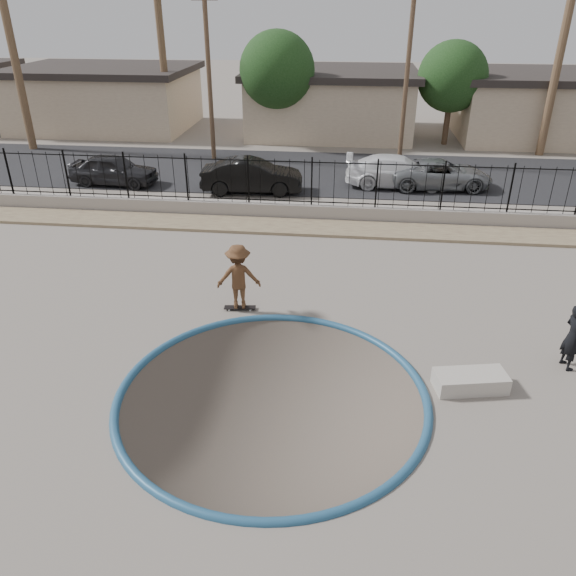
% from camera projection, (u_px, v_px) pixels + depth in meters
% --- Properties ---
extents(ground, '(120.00, 120.00, 2.20)m').
position_uv_depth(ground, '(313.00, 229.00, 24.50)').
color(ground, slate).
rests_on(ground, ground).
extents(bowl_pit, '(6.84, 6.84, 1.80)m').
position_uv_depth(bowl_pit, '(272.00, 396.00, 12.54)').
color(bowl_pit, '#4A4039').
rests_on(bowl_pit, ground).
extents(coping_ring, '(7.04, 7.04, 0.20)m').
position_uv_depth(coping_ring, '(272.00, 396.00, 12.54)').
color(coping_ring, '#235074').
rests_on(coping_ring, ground).
extents(rock_strip, '(42.00, 1.60, 0.11)m').
position_uv_depth(rock_strip, '(309.00, 228.00, 21.50)').
color(rock_strip, tan).
rests_on(rock_strip, ground).
extents(retaining_wall, '(42.00, 0.45, 0.60)m').
position_uv_depth(retaining_wall, '(311.00, 212.00, 22.36)').
color(retaining_wall, gray).
rests_on(retaining_wall, ground).
extents(fence, '(40.00, 0.04, 1.80)m').
position_uv_depth(fence, '(312.00, 182.00, 21.80)').
color(fence, black).
rests_on(fence, retaining_wall).
extents(street, '(90.00, 8.00, 0.04)m').
position_uv_depth(street, '(321.00, 172.00, 28.39)').
color(street, black).
rests_on(street, ground).
extents(house_west, '(11.60, 8.60, 3.90)m').
position_uv_depth(house_west, '(106.00, 97.00, 37.36)').
color(house_west, tan).
rests_on(house_west, ground).
extents(house_center, '(10.60, 8.60, 3.90)m').
position_uv_depth(house_center, '(331.00, 101.00, 35.86)').
color(house_center, tan).
rests_on(house_center, ground).
extents(house_east, '(12.60, 8.60, 3.90)m').
position_uv_depth(house_east, '(559.00, 105.00, 34.46)').
color(house_east, tan).
rests_on(house_east, ground).
extents(palm_mid, '(2.30, 2.30, 9.30)m').
position_uv_depth(palm_mid, '(159.00, 20.00, 32.48)').
color(palm_mid, brown).
rests_on(palm_mid, ground).
extents(palm_right, '(2.30, 2.30, 10.30)m').
position_uv_depth(palm_right, '(569.00, 10.00, 28.22)').
color(palm_right, brown).
rests_on(palm_right, ground).
extents(utility_pole_left, '(1.70, 0.24, 9.00)m').
position_uv_depth(utility_pole_left, '(209.00, 68.00, 28.59)').
color(utility_pole_left, '#473323').
rests_on(utility_pole_left, ground).
extents(utility_pole_mid, '(1.70, 0.24, 9.50)m').
position_uv_depth(utility_pole_mid, '(408.00, 65.00, 27.47)').
color(utility_pole_mid, '#473323').
rests_on(utility_pole_mid, ground).
extents(street_tree_left, '(4.32, 4.32, 6.36)m').
position_uv_depth(street_tree_left, '(277.00, 70.00, 32.05)').
color(street_tree_left, '#473323').
rests_on(street_tree_left, ground).
extents(street_tree_mid, '(3.96, 3.96, 5.83)m').
position_uv_depth(street_tree_mid, '(452.00, 77.00, 32.09)').
color(street_tree_mid, '#473323').
rests_on(street_tree_mid, ground).
extents(skater, '(1.32, 0.90, 1.88)m').
position_uv_depth(skater, '(239.00, 280.00, 15.56)').
color(skater, brown).
rests_on(skater, ground).
extents(skateboard, '(0.91, 0.32, 0.08)m').
position_uv_depth(skateboard, '(240.00, 307.00, 15.97)').
color(skateboard, black).
rests_on(skateboard, ground).
extents(videographer, '(0.55, 0.70, 1.69)m').
position_uv_depth(videographer, '(573.00, 337.00, 13.15)').
color(videographer, black).
rests_on(videographer, ground).
extents(concrete_ledge, '(1.71, 1.00, 0.40)m').
position_uv_depth(concrete_ledge, '(470.00, 381.00, 12.68)').
color(concrete_ledge, '#B0A89C').
rests_on(concrete_ledge, ground).
extents(car_a, '(4.17, 1.90, 1.39)m').
position_uv_depth(car_a, '(114.00, 170.00, 26.23)').
color(car_a, black).
rests_on(car_a, street).
extents(car_b, '(4.60, 1.89, 1.48)m').
position_uv_depth(car_b, '(252.00, 176.00, 25.16)').
color(car_b, black).
rests_on(car_b, street).
extents(car_c, '(4.83, 1.97, 1.40)m').
position_uv_depth(car_c, '(398.00, 171.00, 25.93)').
color(car_c, white).
rests_on(car_c, street).
extents(car_d, '(4.80, 2.49, 1.29)m').
position_uv_depth(car_d, '(440.00, 174.00, 25.76)').
color(car_d, gray).
rests_on(car_d, street).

